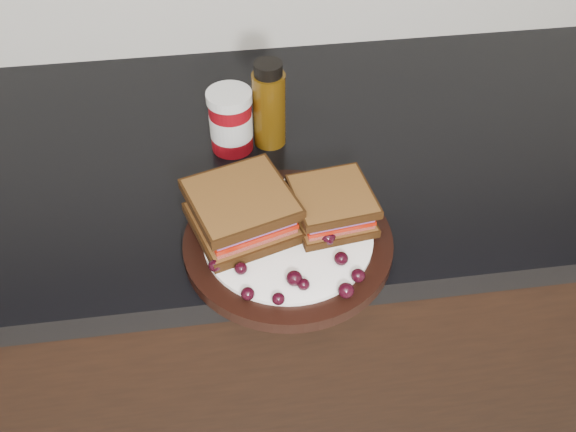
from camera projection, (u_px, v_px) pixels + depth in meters
name	position (u px, v px, depth m)	size (l,w,h in m)	color
base_cabinets	(131.00, 338.00, 1.32)	(3.96, 0.58, 0.86)	black
countertop	(81.00, 173.00, 1.00)	(3.98, 0.60, 0.04)	black
plate	(288.00, 243.00, 0.86)	(0.28, 0.28, 0.02)	black
sandwich_left	(241.00, 211.00, 0.84)	(0.13, 0.13, 0.06)	brown
sandwich_right	(332.00, 206.00, 0.85)	(0.10, 0.10, 0.05)	brown
grape_0	(215.00, 265.00, 0.80)	(0.02, 0.02, 0.02)	black
grape_1	(241.00, 269.00, 0.80)	(0.02, 0.02, 0.02)	black
grape_2	(248.00, 294.00, 0.77)	(0.02, 0.02, 0.02)	black
grape_3	(278.00, 299.00, 0.76)	(0.02, 0.02, 0.01)	black
grape_4	(294.00, 278.00, 0.78)	(0.02, 0.02, 0.02)	black
grape_5	(304.00, 284.00, 0.78)	(0.02, 0.02, 0.01)	black
grape_6	(346.00, 290.00, 0.77)	(0.02, 0.02, 0.02)	black
grape_7	(358.00, 276.00, 0.79)	(0.02, 0.02, 0.02)	black
grape_8	(341.00, 259.00, 0.81)	(0.02, 0.02, 0.02)	black
grape_9	(328.00, 238.00, 0.83)	(0.02, 0.02, 0.02)	black
grape_10	(349.00, 221.00, 0.86)	(0.02, 0.02, 0.02)	black
grape_11	(339.00, 221.00, 0.86)	(0.02, 0.02, 0.01)	black
grape_12	(338.00, 201.00, 0.88)	(0.02, 0.02, 0.02)	black
grape_13	(238.00, 204.00, 0.88)	(0.02, 0.02, 0.02)	black
grape_14	(227.00, 217.00, 0.86)	(0.02, 0.02, 0.02)	black
grape_15	(238.00, 232.00, 0.84)	(0.02, 0.02, 0.02)	black
grape_16	(226.00, 244.00, 0.82)	(0.02, 0.02, 0.02)	black
grape_17	(242.00, 216.00, 0.86)	(0.02, 0.02, 0.02)	black
grape_18	(218.00, 223.00, 0.85)	(0.02, 0.02, 0.02)	black
grape_19	(226.00, 230.00, 0.84)	(0.02, 0.02, 0.02)	black
condiment_jar	(231.00, 121.00, 0.98)	(0.07, 0.07, 0.10)	maroon
oil_bottle	(269.00, 104.00, 0.98)	(0.05, 0.05, 0.14)	#452B06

